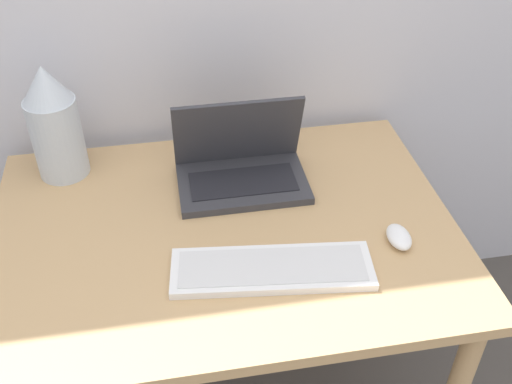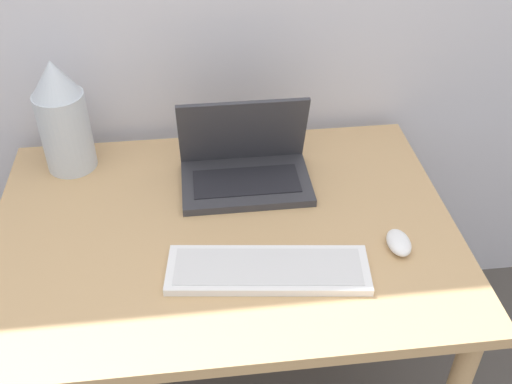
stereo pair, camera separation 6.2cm
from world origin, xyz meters
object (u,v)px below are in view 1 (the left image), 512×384
object	(u,v)px
keyboard	(272,269)
laptop	(241,165)
mouse	(399,237)
vase	(54,123)

from	to	relation	value
keyboard	laptop	bearing A→B (deg)	92.54
keyboard	mouse	world-z (taller)	mouse
mouse	vase	xyz separation A→B (m)	(-0.77, 0.41, 0.13)
mouse	laptop	bearing A→B (deg)	137.07
keyboard	mouse	size ratio (longest dim) A/B	5.24
laptop	mouse	world-z (taller)	laptop
keyboard	mouse	distance (m)	0.30
laptop	vase	xyz separation A→B (m)	(-0.45, 0.12, 0.10)
laptop	vase	world-z (taller)	vase
laptop	mouse	size ratio (longest dim) A/B	3.81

